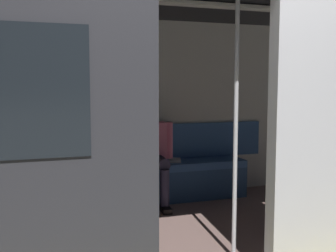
% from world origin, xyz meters
% --- Properties ---
extents(train_car, '(6.40, 2.66, 2.35)m').
position_xyz_m(train_car, '(0.05, -1.15, 1.53)').
color(train_car, silver).
rests_on(train_car, ground_plane).
extents(bench_seat, '(2.73, 0.44, 0.48)m').
position_xyz_m(bench_seat, '(0.00, -2.14, 0.36)').
color(bench_seat, '#38609E').
rests_on(bench_seat, ground_plane).
extents(person_seated, '(0.55, 0.69, 1.20)m').
position_xyz_m(person_seated, '(-0.14, -2.09, 0.69)').
color(person_seated, pink).
rests_on(person_seated, ground_plane).
extents(handbag, '(0.26, 0.15, 0.17)m').
position_xyz_m(handbag, '(0.23, -2.18, 0.56)').
color(handbag, brown).
rests_on(handbag, bench_seat).
extents(book, '(0.21, 0.25, 0.03)m').
position_xyz_m(book, '(-0.47, -2.21, 0.49)').
color(book, silver).
rests_on(book, bench_seat).
extents(grab_pole_door, '(0.04, 0.04, 2.21)m').
position_xyz_m(grab_pole_door, '(0.36, -0.40, 1.10)').
color(grab_pole_door, silver).
rests_on(grab_pole_door, ground_plane).
extents(grab_pole_far, '(0.04, 0.04, 2.21)m').
position_xyz_m(grab_pole_far, '(-0.36, -0.40, 1.10)').
color(grab_pole_far, silver).
rests_on(grab_pole_far, ground_plane).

